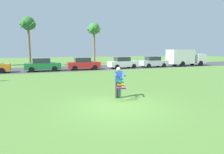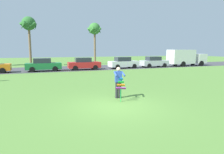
{
  "view_description": "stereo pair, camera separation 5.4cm",
  "coord_description": "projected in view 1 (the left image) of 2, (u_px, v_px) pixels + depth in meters",
  "views": [
    {
      "loc": [
        -3.39,
        -8.4,
        2.7
      ],
      "look_at": [
        0.72,
        2.46,
        1.05
      ],
      "focal_mm": 31.45,
      "sensor_mm": 36.0,
      "label": 1
    },
    {
      "loc": [
        -3.34,
        -8.41,
        2.7
      ],
      "look_at": [
        0.72,
        2.46,
        1.05
      ],
      "focal_mm": 31.45,
      "sensor_mm": 36.0,
      "label": 2
    }
  ],
  "objects": [
    {
      "name": "palm_tree_centre_far",
      "position": [
        94.0,
        30.0,
        35.71
      ],
      "size": [
        2.58,
        2.71,
        7.46
      ],
      "color": "brown",
      "rests_on": "ground"
    },
    {
      "name": "parked_truck_white_box",
      "position": [
        184.0,
        57.0,
        31.59
      ],
      "size": [
        6.73,
        2.2,
        2.62
      ],
      "color": "silver",
      "rests_on": "ground"
    },
    {
      "name": "parked_car_green",
      "position": [
        43.0,
        65.0,
        24.09
      ],
      "size": [
        4.21,
        1.86,
        1.6
      ],
      "color": "#1E7238",
      "rests_on": "ground"
    },
    {
      "name": "kite_held",
      "position": [
        121.0,
        86.0,
        10.18
      ],
      "size": [
        0.59,
        0.72,
        1.19
      ],
      "color": "blue",
      "rests_on": "ground"
    },
    {
      "name": "parked_car_red",
      "position": [
        83.0,
        64.0,
        25.87
      ],
      "size": [
        4.24,
        1.91,
        1.6
      ],
      "color": "red",
      "rests_on": "ground"
    },
    {
      "name": "parked_car_white",
      "position": [
        123.0,
        63.0,
        27.87
      ],
      "size": [
        4.26,
        1.95,
        1.6
      ],
      "color": "white",
      "rests_on": "ground"
    },
    {
      "name": "ground_plane",
      "position": [
        116.0,
        106.0,
        9.34
      ],
      "size": [
        120.0,
        120.0,
        0.0
      ],
      "primitive_type": "plane",
      "color": "#568438"
    },
    {
      "name": "person_kite_flyer",
      "position": [
        119.0,
        81.0,
        10.79
      ],
      "size": [
        0.62,
        0.71,
        1.73
      ],
      "color": "#26262B",
      "rests_on": "ground"
    },
    {
      "name": "parked_car_silver",
      "position": [
        153.0,
        62.0,
        29.64
      ],
      "size": [
        4.23,
        1.9,
        1.6
      ],
      "color": "silver",
      "rests_on": "ground"
    },
    {
      "name": "palm_tree_right_near",
      "position": [
        28.0,
        25.0,
        30.28
      ],
      "size": [
        2.58,
        2.71,
        7.71
      ],
      "color": "brown",
      "rests_on": "ground"
    },
    {
      "name": "road_strip",
      "position": [
        64.0,
        69.0,
        27.42
      ],
      "size": [
        120.0,
        8.0,
        0.01
      ],
      "primitive_type": "cube",
      "color": "#424247",
      "rests_on": "ground"
    }
  ]
}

